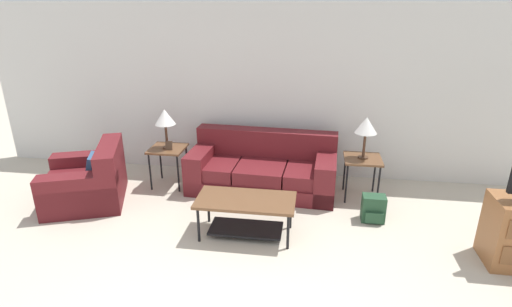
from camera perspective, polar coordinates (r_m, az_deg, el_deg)
name	(u,v)px	position (r m, az deg, el deg)	size (l,w,h in m)	color
wall_back	(272,93)	(6.14, 2.35, 8.66)	(9.10, 0.06, 2.60)	silver
couch	(263,170)	(5.85, 0.97, -2.32)	(2.15, 1.04, 0.82)	maroon
armchair	(89,182)	(5.94, -22.79, -3.76)	(1.29, 1.33, 0.80)	maroon
coffee_table	(246,208)	(4.68, -1.47, -7.85)	(1.14, 0.57, 0.47)	brown
side_table_left	(168,152)	(6.01, -12.49, 0.22)	(0.50, 0.50, 0.59)	brown
side_table_right	(362,162)	(5.68, 14.97, -1.22)	(0.50, 0.50, 0.59)	brown
table_lamp_left	(165,118)	(5.85, -12.89, 4.99)	(0.29, 0.29, 0.58)	#472D1E
table_lamp_right	(366,126)	(5.51, 15.47, 3.78)	(0.29, 0.29, 0.58)	#472D1E
backpack	(373,209)	(5.26, 16.41, -7.59)	(0.28, 0.27, 0.34)	#23472D
picture_frame	(169,145)	(5.88, -12.34, 1.13)	(0.10, 0.04, 0.13)	#4C3828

